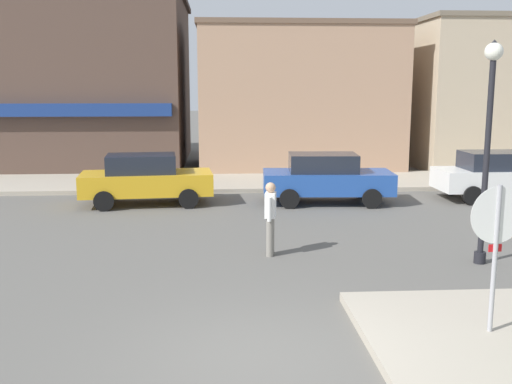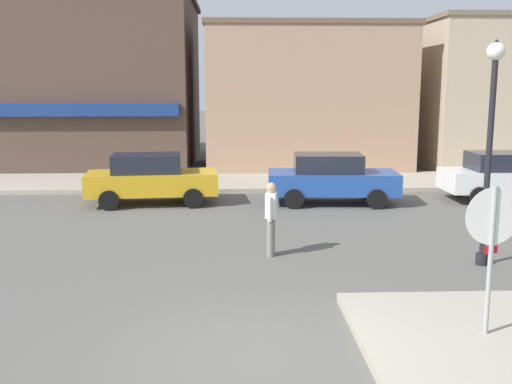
% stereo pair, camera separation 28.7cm
% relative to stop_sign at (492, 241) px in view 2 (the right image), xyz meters
% --- Properties ---
extents(ground_plane, '(160.00, 160.00, 0.00)m').
position_rel_stop_sign_xyz_m(ground_plane, '(-3.29, -0.40, -1.52)').
color(ground_plane, '#5B5954').
extents(kerb_far, '(80.00, 4.00, 0.15)m').
position_rel_stop_sign_xyz_m(kerb_far, '(-3.29, 14.21, -1.44)').
color(kerb_far, '#A89E8C').
rests_on(kerb_far, ground).
extents(stop_sign, '(0.82, 0.10, 2.30)m').
position_rel_stop_sign_xyz_m(stop_sign, '(0.00, 0.00, 0.00)').
color(stop_sign, '#9E9EA3').
rests_on(stop_sign, ground).
extents(lamp_post, '(0.36, 0.36, 4.54)m').
position_rel_stop_sign_xyz_m(lamp_post, '(1.52, 3.76, 1.44)').
color(lamp_post, black).
rests_on(lamp_post, ground).
extents(parked_car_nearest, '(4.14, 2.16, 1.56)m').
position_rel_stop_sign_xyz_m(parked_car_nearest, '(-6.17, 10.50, -0.71)').
color(parked_car_nearest, gold).
rests_on(parked_car_nearest, ground).
extents(parked_car_second, '(4.09, 2.05, 1.56)m').
position_rel_stop_sign_xyz_m(parked_car_second, '(-0.55, 10.36, -0.71)').
color(parked_car_second, '#234C9E').
rests_on(parked_car_second, ground).
extents(parked_car_third, '(4.02, 1.92, 1.56)m').
position_rel_stop_sign_xyz_m(parked_car_third, '(5.11, 10.61, -0.71)').
color(parked_car_third, white).
rests_on(parked_car_third, ground).
extents(pedestrian_crossing_near, '(0.28, 0.56, 1.61)m').
position_rel_stop_sign_xyz_m(pedestrian_crossing_near, '(-2.80, 4.62, -0.65)').
color(pedestrian_crossing_near, gray).
rests_on(pedestrian_crossing_near, ground).
extents(building_corner_shop, '(10.30, 10.37, 7.74)m').
position_rel_stop_sign_xyz_m(building_corner_shop, '(-10.48, 21.13, 2.36)').
color(building_corner_shop, brown).
rests_on(building_corner_shop, ground).
extents(building_storefront_left_near, '(8.71, 6.13, 6.22)m').
position_rel_stop_sign_xyz_m(building_storefront_left_near, '(-0.42, 18.86, 1.60)').
color(building_storefront_left_near, tan).
rests_on(building_storefront_left_near, ground).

